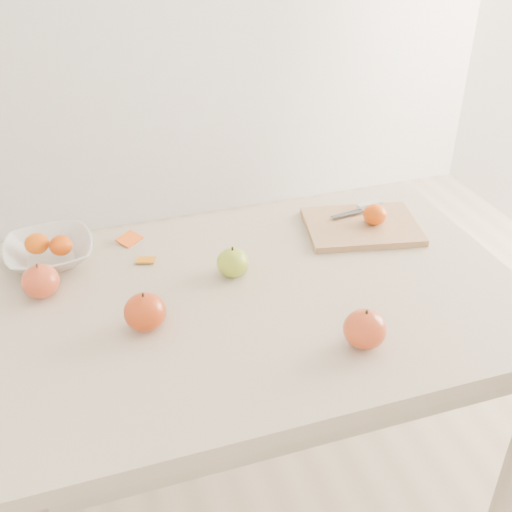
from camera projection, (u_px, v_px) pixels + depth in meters
name	position (u px, v px, depth m)	size (l,w,h in m)	color
ground	(261.00, 500.00, 1.87)	(3.50, 3.50, 0.00)	#C6B293
table	(263.00, 327.00, 1.52)	(1.20, 0.80, 0.75)	beige
cutting_board	(362.00, 226.00, 1.71)	(0.29, 0.22, 0.02)	tan
board_tangerine	(375.00, 214.00, 1.69)	(0.06, 0.06, 0.05)	#C73B07
fruit_bowl	(49.00, 252.00, 1.57)	(0.21, 0.21, 0.05)	silver
bowl_tangerine_near	(37.00, 243.00, 1.56)	(0.06, 0.06, 0.05)	#D75007
bowl_tangerine_far	(61.00, 245.00, 1.55)	(0.06, 0.06, 0.05)	#DD4907
orange_peel_a	(130.00, 241.00, 1.66)	(0.06, 0.04, 0.00)	#E95410
orange_peel_b	(146.00, 261.00, 1.58)	(0.04, 0.04, 0.00)	orange
paring_knife	(366.00, 207.00, 1.77)	(0.17, 0.05, 0.01)	silver
apple_green	(233.00, 262.00, 1.51)	(0.08, 0.08, 0.07)	#63971F
apple_red_e	(365.00, 329.00, 1.30)	(0.09, 0.09, 0.08)	maroon
apple_red_a	(40.00, 281.00, 1.44)	(0.08, 0.08, 0.08)	maroon
apple_red_b	(145.00, 312.00, 1.34)	(0.09, 0.09, 0.08)	maroon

